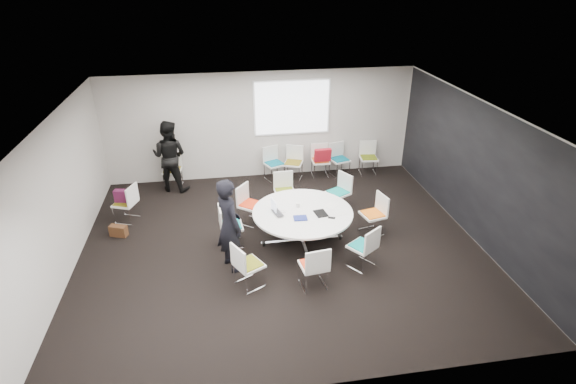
{
  "coord_description": "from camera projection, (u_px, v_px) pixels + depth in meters",
  "views": [
    {
      "loc": [
        -1.1,
        -7.65,
        5.14
      ],
      "look_at": [
        0.2,
        0.4,
        1.0
      ],
      "focal_mm": 28.0,
      "sensor_mm": 36.0,
      "label": 1
    }
  ],
  "objects": [
    {
      "name": "papers_front",
      "position": [
        340.0,
        213.0,
        8.92
      ],
      "size": [
        0.33,
        0.26,
        0.0
      ],
      "primitive_type": "cube",
      "rotation": [
        0.0,
        0.0,
        0.18
      ],
      "color": "silver",
      "rests_on": "conference_table"
    },
    {
      "name": "maroon_bag",
      "position": [
        124.0,
        196.0,
        9.81
      ],
      "size": [
        0.42,
        0.22,
        0.28
      ],
      "primitive_type": "cube",
      "rotation": [
        0.0,
        0.0,
        -0.21
      ],
      "color": "#501536",
      "rests_on": "chair_spare_left"
    },
    {
      "name": "chair_person_back",
      "position": [
        173.0,
        176.0,
        11.54
      ],
      "size": [
        0.5,
        0.49,
        0.88
      ],
      "rotation": [
        0.0,
        0.0,
        3.05
      ],
      "color": "silver",
      "rests_on": "ground"
    },
    {
      "name": "room_shell",
      "position": [
        286.0,
        183.0,
        8.59
      ],
      "size": [
        8.08,
        7.08,
        2.88
      ],
      "color": "black",
      "rests_on": "ground"
    },
    {
      "name": "chair_back_d",
      "position": [
        339.0,
        165.0,
        12.17
      ],
      "size": [
        0.57,
        0.56,
        0.88
      ],
      "rotation": [
        0.0,
        0.0,
        3.43
      ],
      "color": "silver",
      "rests_on": "ground"
    },
    {
      "name": "chair_back_b",
      "position": [
        293.0,
        169.0,
        11.96
      ],
      "size": [
        0.59,
        0.59,
        0.88
      ],
      "rotation": [
        0.0,
        0.0,
        2.76
      ],
      "color": "silver",
      "rests_on": "ground"
    },
    {
      "name": "projection_screen",
      "position": [
        292.0,
        108.0,
        11.54
      ],
      "size": [
        1.9,
        0.03,
        1.35
      ],
      "primitive_type": "cube",
      "color": "white",
      "rests_on": "room_shell"
    },
    {
      "name": "laptop",
      "position": [
        280.0,
        213.0,
        8.9
      ],
      "size": [
        0.31,
        0.4,
        0.03
      ],
      "primitive_type": "imported",
      "rotation": [
        0.0,
        0.0,
        1.84
      ],
      "color": "#333338",
      "rests_on": "conference_table"
    },
    {
      "name": "chair_ring_h",
      "position": [
        362.0,
        254.0,
        8.44
      ],
      "size": [
        0.63,
        0.63,
        0.88
      ],
      "rotation": [
        0.0,
        0.0,
        6.9
      ],
      "color": "silver",
      "rests_on": "ground"
    },
    {
      "name": "cup",
      "position": [
        298.0,
        205.0,
        9.12
      ],
      "size": [
        0.08,
        0.08,
        0.09
      ],
      "primitive_type": "cylinder",
      "color": "white",
      "rests_on": "conference_table"
    },
    {
      "name": "chair_ring_e",
      "position": [
        231.0,
        233.0,
        9.1
      ],
      "size": [
        0.48,
        0.5,
        0.88
      ],
      "rotation": [
        0.0,
        0.0,
        4.79
      ],
      "color": "silver",
      "rests_on": "ground"
    },
    {
      "name": "red_jacket",
      "position": [
        323.0,
        155.0,
        11.7
      ],
      "size": [
        0.44,
        0.17,
        0.36
      ],
      "primitive_type": "cube",
      "rotation": [
        0.17,
        0.0,
        0.03
      ],
      "color": "#A91423",
      "rests_on": "chair_back_c"
    },
    {
      "name": "notebook_black",
      "position": [
        321.0,
        213.0,
        8.88
      ],
      "size": [
        0.27,
        0.33,
        0.02
      ],
      "primitive_type": "cube",
      "rotation": [
        0.0,
        0.0,
        0.16
      ],
      "color": "black",
      "rests_on": "conference_table"
    },
    {
      "name": "chair_back_e",
      "position": [
        368.0,
        164.0,
        12.27
      ],
      "size": [
        0.5,
        0.49,
        0.88
      ],
      "rotation": [
        0.0,
        0.0,
        3.04
      ],
      "color": "silver",
      "rests_on": "ground"
    },
    {
      "name": "chair_spare_left",
      "position": [
        127.0,
        210.0,
        9.96
      ],
      "size": [
        0.58,
        0.59,
        0.88
      ],
      "rotation": [
        0.0,
        0.0,
        1.21
      ],
      "color": "silver",
      "rests_on": "ground"
    },
    {
      "name": "conference_table",
      "position": [
        302.0,
        221.0,
        9.07
      ],
      "size": [
        2.01,
        2.01,
        0.73
      ],
      "color": "silver",
      "rests_on": "ground"
    },
    {
      "name": "tablet_folio",
      "position": [
        300.0,
        218.0,
        8.71
      ],
      "size": [
        0.27,
        0.21,
        0.03
      ],
      "primitive_type": "cube",
      "rotation": [
        0.0,
        0.0,
        -0.05
      ],
      "color": "navy",
      "rests_on": "conference_table"
    },
    {
      "name": "papers_right",
      "position": [
        332.0,
        205.0,
        9.2
      ],
      "size": [
        0.36,
        0.36,
        0.0
      ],
      "primitive_type": "cube",
      "rotation": [
        0.0,
        0.0,
        0.75
      ],
      "color": "white",
      "rests_on": "conference_table"
    },
    {
      "name": "chair_ring_d",
      "position": [
        251.0,
        212.0,
        9.89
      ],
      "size": [
        0.64,
        0.64,
        0.88
      ],
      "rotation": [
        0.0,
        0.0,
        4.05
      ],
      "color": "silver",
      "rests_on": "ground"
    },
    {
      "name": "chair_ring_g",
      "position": [
        314.0,
        274.0,
        7.9
      ],
      "size": [
        0.52,
        0.5,
        0.88
      ],
      "rotation": [
        0.0,
        0.0,
        6.42
      ],
      "color": "silver",
      "rests_on": "ground"
    },
    {
      "name": "chair_back_c",
      "position": [
        320.0,
        167.0,
        12.09
      ],
      "size": [
        0.47,
        0.45,
        0.88
      ],
      "rotation": [
        0.0,
        0.0,
        3.13
      ],
      "color": "silver",
      "rests_on": "ground"
    },
    {
      "name": "chair_ring_a",
      "position": [
        373.0,
        221.0,
        9.51
      ],
      "size": [
        0.54,
        0.55,
        0.88
      ],
      "rotation": [
        0.0,
        0.0,
        1.8
      ],
      "color": "silver",
      "rests_on": "ground"
    },
    {
      "name": "chair_ring_f",
      "position": [
        249.0,
        273.0,
        7.93
      ],
      "size": [
        0.61,
        0.62,
        0.88
      ],
      "rotation": [
        0.0,
        0.0,
        5.22
      ],
      "color": "silver",
      "rests_on": "ground"
    },
    {
      "name": "chair_back_a",
      "position": [
        274.0,
        170.0,
        11.91
      ],
      "size": [
        0.6,
        0.59,
        0.88
      ],
      "rotation": [
        0.0,
        0.0,
        3.54
      ],
      "color": "silver",
      "rests_on": "ground"
    },
    {
      "name": "phone",
      "position": [
        332.0,
        218.0,
        8.74
      ],
      "size": [
        0.16,
        0.12,
        0.01
      ],
      "primitive_type": "cube",
      "rotation": [
        0.0,
        0.0,
        -0.39
      ],
      "color": "black",
      "rests_on": "conference_table"
    },
    {
      "name": "person_main",
      "position": [
        229.0,
        225.0,
        8.14
      ],
      "size": [
        0.68,
        0.79,
        1.83
      ],
      "primitive_type": "imported",
      "rotation": [
        0.0,
        0.0,
        2.01
      ],
      "color": "black",
      "rests_on": "ground"
    },
    {
      "name": "chair_ring_c",
      "position": [
        285.0,
        198.0,
        10.45
      ],
      "size": [
        0.48,
        0.47,
        0.88
      ],
      "rotation": [
        0.0,
        0.0,
        3.19
      ],
      "color": "silver",
      "rests_on": "ground"
    },
    {
      "name": "brown_bag",
      "position": [
        118.0,
        231.0,
        9.47
      ],
      "size": [
        0.39,
        0.27,
        0.24
      ],
      "primitive_type": "cube",
      "rotation": [
        0.0,
        0.0,
        -0.35
      ],
      "color": "#472916",
      "rests_on": "ground"
    },
    {
      "name": "chair_ring_b",
      "position": [
        338.0,
        199.0,
        10.42
      ],
      "size": [
        0.61,
        0.62,
        0.88
      ],
      "rotation": [
        0.0,
        0.0,
        2.07
      ],
      "color": "silver",
      "rests_on": "ground"
    },
    {
      "name": "laptop_lid",
      "position": [
        274.0,
        205.0,
        8.93
      ],
      "size": [
        0.08,
        0.3,
        0.22
      ],
      "primitive_type": "cube",
      "rotation": [
        0.0,
        0.0,
        1.78
      ],
      "color": "silver",
      "rests_on": "conference_table"
    },
    {
      "name": "person_back",
      "position": [
        170.0,
        156.0,
        11.11
      ],
      "size": [
        1.06,
        0.94,
        1.81
      ],
      "primitive_type": "imported",
      "rotation": [
        0.0,
        0.0,
        2.79
      ],
      "color": "black",
      "rests_on": "ground"
    }
  ]
}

